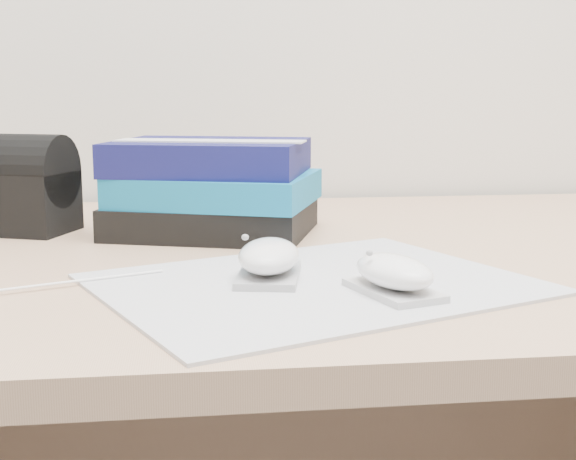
{
  "coord_description": "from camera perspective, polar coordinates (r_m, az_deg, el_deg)",
  "views": [
    {
      "loc": [
        -0.15,
        0.69,
        0.91
      ],
      "look_at": [
        -0.05,
        1.47,
        0.77
      ],
      "focal_mm": 50.0,
      "sensor_mm": 36.0,
      "label": 1
    }
  ],
  "objects": [
    {
      "name": "mouse_front",
      "position": [
        0.7,
        7.54,
        -3.17
      ],
      "size": [
        0.08,
        0.11,
        0.04
      ],
      "color": "#AFAFB2",
      "rests_on": "mousepad"
    },
    {
      "name": "mouse_rear",
      "position": [
        0.75,
        -1.37,
        -2.09
      ],
      "size": [
        0.08,
        0.11,
        0.04
      ],
      "color": "#9F9EA1",
      "rests_on": "mousepad"
    },
    {
      "name": "mousepad",
      "position": [
        0.74,
        1.92,
        -3.85
      ],
      "size": [
        0.46,
        0.42,
        0.0
      ],
      "primitive_type": "cube",
      "rotation": [
        0.0,
        0.0,
        0.4
      ],
      "color": "#95969D",
      "rests_on": "desk"
    },
    {
      "name": "book_stack",
      "position": [
        1.0,
        -5.35,
        3.01
      ],
      "size": [
        0.29,
        0.26,
        0.12
      ],
      "color": "black",
      "rests_on": "desk"
    },
    {
      "name": "desk",
      "position": [
        1.05,
        1.61,
        -13.09
      ],
      "size": [
        1.6,
        0.8,
        0.73
      ],
      "color": "tan",
      "rests_on": "ground"
    },
    {
      "name": "usb_cable",
      "position": [
        0.76,
        -16.15,
        -3.69
      ],
      "size": [
        0.19,
        0.08,
        0.0
      ],
      "primitive_type": "cylinder",
      "rotation": [
        0.0,
        1.57,
        0.4
      ],
      "color": "white",
      "rests_on": "mousepad"
    },
    {
      "name": "pouch",
      "position": [
        1.06,
        -18.75,
        3.06
      ],
      "size": [
        0.16,
        0.13,
        0.12
      ],
      "color": "black",
      "rests_on": "desk"
    }
  ]
}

